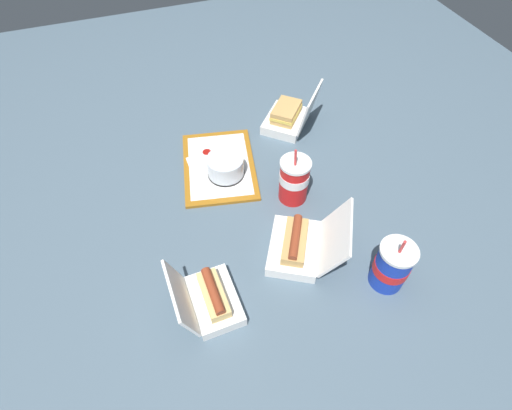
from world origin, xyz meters
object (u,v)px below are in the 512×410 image
(soda_cup_center, at_px, (392,266))
(ketchup_cup, at_px, (207,154))
(soda_cup_corner, at_px, (294,180))
(clamshell_hotdog_center, at_px, (210,299))
(clamshell_hotdog_front, at_px, (299,245))
(cake_container, at_px, (225,167))
(plastic_fork, at_px, (232,146))
(clamshell_sandwich_corner, at_px, (288,117))
(food_tray, at_px, (219,166))

(soda_cup_center, bearing_deg, ketchup_cup, -151.85)
(ketchup_cup, height_order, soda_cup_corner, soda_cup_corner)
(clamshell_hotdog_center, bearing_deg, soda_cup_center, 79.26)
(ketchup_cup, bearing_deg, clamshell_hotdog_front, 17.55)
(soda_cup_corner, bearing_deg, cake_container, -132.32)
(ketchup_cup, distance_m, clamshell_hotdog_center, 0.60)
(plastic_fork, height_order, clamshell_hotdog_front, clamshell_hotdog_front)
(clamshell_sandwich_corner, height_order, soda_cup_center, soda_cup_center)
(food_tray, xyz_separation_m, clamshell_sandwich_corner, (-0.14, 0.33, 0.04))
(clamshell_hotdog_front, height_order, soda_cup_corner, soda_cup_corner)
(plastic_fork, xyz_separation_m, soda_cup_center, (0.70, 0.26, 0.07))
(ketchup_cup, relative_size, clamshell_hotdog_front, 0.13)
(soda_cup_corner, bearing_deg, food_tray, -138.44)
(clamshell_sandwich_corner, bearing_deg, plastic_fork, -77.16)
(clamshell_hotdog_front, height_order, soda_cup_center, soda_cup_center)
(food_tray, distance_m, cake_container, 0.07)
(plastic_fork, distance_m, clamshell_hotdog_front, 0.52)
(plastic_fork, relative_size, soda_cup_center, 0.49)
(ketchup_cup, distance_m, clamshell_sandwich_corner, 0.37)
(plastic_fork, bearing_deg, ketchup_cup, -98.49)
(plastic_fork, bearing_deg, cake_container, -46.59)
(plastic_fork, relative_size, clamshell_sandwich_corner, 0.41)
(food_tray, relative_size, soda_cup_center, 1.85)
(plastic_fork, distance_m, clamshell_sandwich_corner, 0.27)
(cake_container, relative_size, clamshell_hotdog_front, 0.45)
(clamshell_hotdog_center, bearing_deg, clamshell_hotdog_front, 104.94)
(ketchup_cup, xyz_separation_m, soda_cup_center, (0.68, 0.36, 0.06))
(plastic_fork, relative_size, clamshell_hotdog_center, 0.57)
(clamshell_hotdog_front, bearing_deg, ketchup_cup, -162.45)
(ketchup_cup, xyz_separation_m, clamshell_hotdog_front, (0.50, 0.16, 0.01))
(clamshell_hotdog_center, bearing_deg, soda_cup_corner, 128.42)
(clamshell_hotdog_front, xyz_separation_m, clamshell_hotdog_center, (0.08, -0.30, -0.00))
(plastic_fork, xyz_separation_m, clamshell_hotdog_front, (0.52, 0.05, 0.03))
(clamshell_hotdog_front, xyz_separation_m, soda_cup_corner, (-0.22, 0.07, 0.05))
(soda_cup_center, bearing_deg, cake_container, -150.48)
(cake_container, xyz_separation_m, soda_cup_corner, (0.17, 0.19, 0.04))
(clamshell_sandwich_corner, height_order, clamshell_hotdog_center, clamshell_sandwich_corner)
(cake_container, bearing_deg, clamshell_sandwich_corner, 120.47)
(food_tray, bearing_deg, clamshell_sandwich_corner, 112.21)
(food_tray, height_order, clamshell_sandwich_corner, clamshell_sandwich_corner)
(clamshell_hotdog_center, bearing_deg, clamshell_sandwich_corner, 142.37)
(ketchup_cup, relative_size, clamshell_sandwich_corner, 0.15)
(cake_container, bearing_deg, food_tray, -168.39)
(soda_cup_corner, xyz_separation_m, soda_cup_center, (0.39, 0.13, -0.01))
(soda_cup_corner, distance_m, soda_cup_center, 0.42)
(soda_cup_center, bearing_deg, soda_cup_corner, -161.53)
(clamshell_hotdog_center, height_order, soda_cup_corner, soda_cup_corner)
(ketchup_cup, xyz_separation_m, plastic_fork, (-0.02, 0.11, -0.01))
(cake_container, xyz_separation_m, clamshell_hotdog_front, (0.39, 0.12, -0.01))
(food_tray, height_order, soda_cup_center, soda_cup_center)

